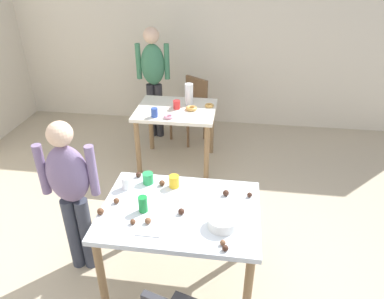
{
  "coord_description": "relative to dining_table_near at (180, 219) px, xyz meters",
  "views": [
    {
      "loc": [
        0.22,
        -2.03,
        2.4
      ],
      "look_at": [
        -0.15,
        0.61,
        0.9
      ],
      "focal_mm": 33.34,
      "sensor_mm": 36.0,
      "label": 1
    }
  ],
  "objects": [
    {
      "name": "cup_far_1",
      "position": [
        -0.35,
        1.83,
        0.15
      ],
      "size": [
        0.08,
        0.08,
        0.1
      ],
      "primitive_type": "cylinder",
      "color": "red",
      "rests_on": "dining_table_far"
    },
    {
      "name": "pitcher_far",
      "position": [
        -0.23,
        2.01,
        0.23
      ],
      "size": [
        0.1,
        0.1,
        0.25
      ],
      "primitive_type": "cylinder",
      "color": "white",
      "rests_on": "dining_table_far"
    },
    {
      "name": "cake_ball_5",
      "position": [
        -0.3,
        -0.21,
        0.12
      ],
      "size": [
        0.04,
        0.04,
        0.04
      ],
      "primitive_type": "sphere",
      "color": "brown",
      "rests_on": "dining_table_near"
    },
    {
      "name": "cup_far_0",
      "position": [
        -0.56,
        1.57,
        0.15
      ],
      "size": [
        0.08,
        0.08,
        0.1
      ],
      "primitive_type": "cylinder",
      "color": "#3351B2",
      "rests_on": "dining_table_far"
    },
    {
      "name": "cake_ball_9",
      "position": [
        0.32,
        0.21,
        0.12
      ],
      "size": [
        0.05,
        0.05,
        0.05
      ],
      "primitive_type": "sphere",
      "color": "#3D2319",
      "rests_on": "dining_table_near"
    },
    {
      "name": "wall_back",
      "position": [
        0.15,
        3.21,
        0.65
      ],
      "size": [
        6.4,
        0.1,
        2.6
      ],
      "primitive_type": "cube",
      "color": "beige",
      "rests_on": "ground_plane"
    },
    {
      "name": "cup_near_1",
      "position": [
        -0.46,
        0.2,
        0.15
      ],
      "size": [
        0.07,
        0.07,
        0.1
      ],
      "primitive_type": "cylinder",
      "color": "white",
      "rests_on": "dining_table_near"
    },
    {
      "name": "cup_near_0",
      "position": [
        -0.31,
        0.29,
        0.14
      ],
      "size": [
        0.09,
        0.09,
        0.09
      ],
      "primitive_type": "cylinder",
      "color": "green",
      "rests_on": "dining_table_near"
    },
    {
      "name": "fork_near",
      "position": [
        -0.17,
        -0.31,
        0.1
      ],
      "size": [
        0.17,
        0.02,
        0.01
      ],
      "primitive_type": "cube",
      "color": "silver",
      "rests_on": "dining_table_near"
    },
    {
      "name": "cup_near_2",
      "position": [
        -0.09,
        0.27,
        0.15
      ],
      "size": [
        0.08,
        0.08,
        0.1
      ],
      "primitive_type": "cylinder",
      "color": "yellow",
      "rests_on": "dining_table_near"
    },
    {
      "name": "cake_ball_0",
      "position": [
        -0.41,
        0.36,
        0.12
      ],
      "size": [
        0.04,
        0.04,
        0.04
      ],
      "primitive_type": "sphere",
      "color": "#3D2319",
      "rests_on": "dining_table_near"
    },
    {
      "name": "person_girl_near",
      "position": [
        -0.86,
        0.06,
        0.16
      ],
      "size": [
        0.45,
        0.23,
        1.37
      ],
      "color": "#383D4C",
      "rests_on": "ground_plane"
    },
    {
      "name": "cake_ball_4",
      "position": [
        0.35,
        -0.37,
        0.12
      ],
      "size": [
        0.04,
        0.04,
        0.04
      ],
      "primitive_type": "sphere",
      "color": "#3D2319",
      "rests_on": "dining_table_near"
    },
    {
      "name": "ground_plane",
      "position": [
        0.15,
        0.01,
        -0.65
      ],
      "size": [
        6.4,
        6.4,
        0.0
      ],
      "primitive_type": "plane",
      "color": "tan"
    },
    {
      "name": "soda_can",
      "position": [
        -0.26,
        -0.06,
        0.16
      ],
      "size": [
        0.07,
        0.07,
        0.12
      ],
      "primitive_type": "cylinder",
      "color": "#198438",
      "rests_on": "dining_table_near"
    },
    {
      "name": "donut_far_2",
      "position": [
        -0.17,
        1.82,
        0.12
      ],
      "size": [
        0.13,
        0.13,
        0.04
      ],
      "primitive_type": "torus",
      "color": "gold",
      "rests_on": "dining_table_far"
    },
    {
      "name": "mixing_bowl",
      "position": [
        0.32,
        -0.15,
        0.14
      ],
      "size": [
        0.2,
        0.2,
        0.07
      ],
      "primitive_type": "cylinder",
      "color": "white",
      "rests_on": "dining_table_near"
    },
    {
      "name": "cake_ball_7",
      "position": [
        0.02,
        -0.06,
        0.12
      ],
      "size": [
        0.05,
        0.05,
        0.05
      ],
      "primitive_type": "sphere",
      "color": "#3D2319",
      "rests_on": "dining_table_near"
    },
    {
      "name": "chair_far_table",
      "position": [
        -0.27,
        2.57,
        -0.15
      ],
      "size": [
        0.56,
        0.56,
        0.87
      ],
      "color": "brown",
      "rests_on": "ground_plane"
    },
    {
      "name": "cake_ball_6",
      "position": [
        -0.19,
        -0.18,
        0.12
      ],
      "size": [
        0.04,
        0.04,
        0.04
      ],
      "primitive_type": "sphere",
      "color": "brown",
      "rests_on": "dining_table_near"
    },
    {
      "name": "cake_ball_8",
      "position": [
        -0.19,
        0.27,
        0.12
      ],
      "size": [
        0.05,
        0.05,
        0.05
      ],
      "primitive_type": "sphere",
      "color": "brown",
      "rests_on": "dining_table_near"
    },
    {
      "name": "cake_ball_3",
      "position": [
        -0.48,
        0.0,
        0.12
      ],
      "size": [
        0.04,
        0.04,
        0.04
      ],
      "primitive_type": "sphere",
      "color": "brown",
      "rests_on": "dining_table_near"
    },
    {
      "name": "donut_far_0",
      "position": [
        0.03,
        1.95,
        0.11
      ],
      "size": [
        0.11,
        0.11,
        0.03
      ],
      "primitive_type": "torus",
      "color": "gold",
      "rests_on": "dining_table_far"
    },
    {
      "name": "dining_table_far",
      "position": [
        -0.36,
        1.84,
        -0.02
      ],
      "size": [
        0.93,
        0.76,
        0.75
      ],
      "color": "silver",
      "rests_on": "ground_plane"
    },
    {
      "name": "cake_ball_1",
      "position": [
        0.5,
        0.21,
        0.12
      ],
      "size": [
        0.04,
        0.04,
        0.04
      ],
      "primitive_type": "sphere",
      "color": "#3D2319",
      "rests_on": "dining_table_near"
    },
    {
      "name": "dining_table_near",
      "position": [
        0.0,
        0.0,
        0.0
      ],
      "size": [
        1.15,
        0.83,
        0.75
      ],
      "color": "silver",
      "rests_on": "ground_plane"
    },
    {
      "name": "donut_far_1",
      "position": [
        -0.39,
        1.56,
        0.12
      ],
      "size": [
        0.11,
        0.11,
        0.03
      ],
      "primitive_type": "torus",
      "color": "pink",
      "rests_on": "dining_table_far"
    },
    {
      "name": "person_adult_far",
      "position": [
        -0.8,
        2.56,
        0.27
      ],
      "size": [
        0.45,
        0.23,
        1.54
      ],
      "color": "#28282D",
      "rests_on": "ground_plane"
    },
    {
      "name": "cake_ball_2",
      "position": [
        -0.55,
        -0.14,
        0.12
      ],
      "size": [
        0.05,
        0.05,
        0.05
      ],
      "primitive_type": "sphere",
      "color": "brown",
      "rests_on": "dining_table_near"
    },
    {
      "name": "cake_ball_10",
      "position": [
        0.33,
        -0.32,
        0.12
      ],
      "size": [
        0.04,
        0.04,
        0.04
      ],
      "primitive_type": "sphere",
      "color": "brown",
      "rests_on": "dining_table_near"
    }
  ]
}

